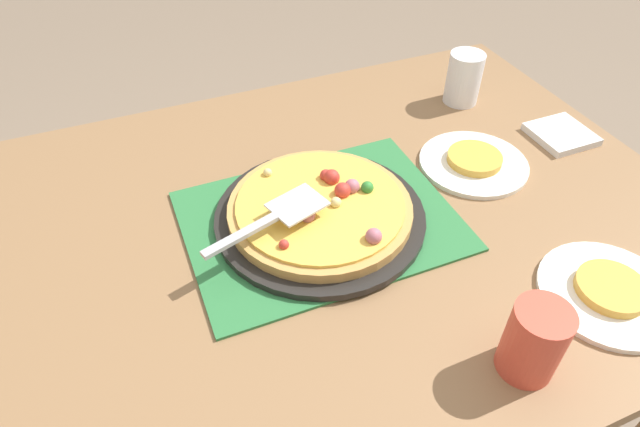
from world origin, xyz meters
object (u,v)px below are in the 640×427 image
object	(u,v)px
cup_near	(534,341)
napkin_stack	(561,134)
plate_far_right	(609,293)
pizza	(321,208)
pizza_server	(275,217)
served_slice_left	(475,158)
plate_near_left	(473,163)
served_slice_right	(612,288)
cup_far	(464,78)
pizza_pan	(320,216)

from	to	relation	value
cup_near	napkin_stack	world-z (taller)	cup_near
plate_far_right	napkin_stack	xyz separation A→B (m)	(-0.23, -0.38, 0.00)
pizza	plate_far_right	distance (m)	0.49
pizza_server	pizza	bearing A→B (deg)	-162.93
plate_far_right	napkin_stack	size ratio (longest dim) A/B	1.83
pizza_server	served_slice_left	bearing A→B (deg)	-171.85
served_slice_left	napkin_stack	distance (m)	0.23
plate_near_left	served_slice_right	world-z (taller)	served_slice_right
cup_far	pizza_server	bearing A→B (deg)	27.27
cup_far	cup_near	bearing A→B (deg)	63.82
pizza_pan	pizza	world-z (taller)	pizza
pizza_pan	pizza	distance (m)	0.02
plate_near_left	cup_near	distance (m)	0.47
plate_near_left	napkin_stack	world-z (taller)	napkin_stack
plate_far_right	pizza_server	world-z (taller)	pizza_server
served_slice_left	napkin_stack	xyz separation A→B (m)	(-0.23, -0.01, -0.01)
cup_near	plate_far_right	bearing A→B (deg)	-165.89
plate_near_left	pizza_pan	bearing A→B (deg)	5.59
plate_near_left	served_slice_right	xyz separation A→B (m)	(-0.00, 0.37, 0.01)
cup_far	served_slice_left	bearing A→B (deg)	62.96
pizza_pan	napkin_stack	size ratio (longest dim) A/B	3.17
served_slice_right	served_slice_left	bearing A→B (deg)	-89.45
pizza_pan	served_slice_right	distance (m)	0.49
plate_far_right	served_slice_left	bearing A→B (deg)	-89.45
pizza_pan	served_slice_left	xyz separation A→B (m)	(-0.35, -0.03, 0.01)
pizza_server	plate_far_right	bearing A→B (deg)	146.04
cup_near	pizza_server	bearing A→B (deg)	-55.36
pizza	pizza_server	world-z (taller)	pizza_server
napkin_stack	cup_near	bearing A→B (deg)	44.67
pizza_pan	cup_far	world-z (taller)	cup_far
pizza_pan	cup_far	bearing A→B (deg)	-150.96
cup_near	pizza	bearing A→B (deg)	-68.63
pizza	napkin_stack	size ratio (longest dim) A/B	2.75
served_slice_right	napkin_stack	size ratio (longest dim) A/B	0.92
plate_near_left	served_slice_right	bearing A→B (deg)	90.55
pizza_pan	served_slice_right	world-z (taller)	served_slice_right
pizza_pan	served_slice_right	bearing A→B (deg)	137.05
served_slice_left	cup_far	xyz separation A→B (m)	(-0.12, -0.23, 0.04)
plate_near_left	cup_far	bearing A→B (deg)	-117.04
served_slice_left	cup_far	world-z (taller)	cup_far
pizza_pan	plate_near_left	bearing A→B (deg)	-174.41
pizza_pan	plate_far_right	size ratio (longest dim) A/B	1.73
served_slice_left	pizza	bearing A→B (deg)	5.65
served_slice_right	cup_far	world-z (taller)	cup_far
served_slice_left	served_slice_right	world-z (taller)	same
served_slice_right	plate_far_right	bearing A→B (deg)	0.00
served_slice_right	napkin_stack	world-z (taller)	served_slice_right
plate_far_right	cup_far	world-z (taller)	cup_far
plate_far_right	served_slice_left	distance (m)	0.37
cup_far	napkin_stack	bearing A→B (deg)	118.98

